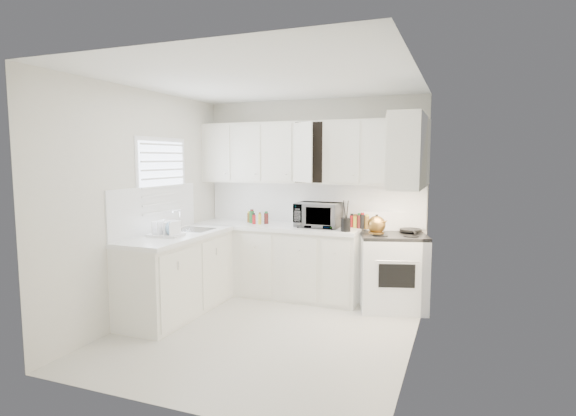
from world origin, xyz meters
The scene contains 34 objects.
floor centered at (0.00, 0.00, 0.00)m, with size 3.20×3.20×0.00m, color beige.
ceiling centered at (0.00, 0.00, 2.60)m, with size 3.20×3.20×0.00m, color white.
wall_back centered at (0.00, 1.60, 1.30)m, with size 3.00×3.00×0.00m, color silver.
wall_front centered at (0.00, -1.60, 1.30)m, with size 3.00×3.00×0.00m, color silver.
wall_left centered at (-1.50, 0.00, 1.30)m, with size 3.20×3.20×0.00m, color silver.
wall_right centered at (1.50, 0.00, 1.30)m, with size 3.20×3.20×0.00m, color silver.
window_blinds centered at (-1.48, 0.35, 1.55)m, with size 0.06×0.96×1.06m, color white, non-canonical shape.
lower_cabinets_back centered at (-0.39, 1.30, 0.45)m, with size 2.22×0.60×0.90m, color silver, non-canonical shape.
lower_cabinets_left centered at (-1.20, 0.20, 0.45)m, with size 0.60×1.60×0.90m, color silver, non-canonical shape.
countertop_back centered at (-0.39, 1.29, 0.93)m, with size 2.24×0.64×0.05m, color white.
countertop_left centered at (-1.19, 0.20, 0.93)m, with size 0.64×1.62×0.05m, color white.
backsplash_back centered at (0.00, 1.59, 1.23)m, with size 2.98×0.02×0.55m, color white.
backsplash_left centered at (-1.49, 0.20, 1.23)m, with size 0.02×1.60×0.55m, color white.
upper_cabinets_back centered at (0.00, 1.44, 1.50)m, with size 3.00×0.33×0.80m, color silver, non-canonical shape.
upper_cabinets_right centered at (1.33, 0.82, 1.50)m, with size 0.33×0.90×0.80m, color silver, non-canonical shape.
sink centered at (-1.19, 0.55, 1.07)m, with size 0.42×0.38×0.30m, color gray, non-canonical shape.
stove centered at (1.14, 1.27, 0.59)m, with size 0.76×0.63×1.18m, color white, non-canonical shape.
tea_kettle centered at (0.96, 1.11, 1.06)m, with size 0.26×0.22×0.24m, color olive, non-canonical shape.
frying_pan centered at (1.32, 1.43, 0.97)m, with size 0.26×0.45×0.04m, color black, non-canonical shape.
microwave centered at (0.18, 1.31, 1.14)m, with size 0.56×0.31×0.38m, color gray.
rice_cooker centered at (-0.05, 1.39, 1.06)m, with size 0.22×0.22×0.22m, color white, non-canonical shape.
paper_towel centered at (-0.12, 1.52, 1.08)m, with size 0.12×0.12×0.27m, color white.
utensil_crock centered at (0.60, 1.09, 1.14)m, with size 0.13×0.13×0.39m, color black, non-canonical shape.
dish_rack centered at (-1.22, 0.03, 1.05)m, with size 0.36×0.27×0.20m, color white, non-canonical shape.
spice_left_0 centered at (-0.85, 1.42, 1.02)m, with size 0.06×0.06×0.13m, color brown.
spice_left_1 centered at (-0.78, 1.33, 1.02)m, with size 0.06×0.06×0.13m, color #22672D.
spice_left_2 centered at (-0.70, 1.42, 1.02)m, with size 0.06×0.06×0.13m, color #AC171B.
spice_left_3 centered at (-0.62, 1.33, 1.02)m, with size 0.06×0.06×0.13m, color yellow.
spice_left_4 centered at (-0.55, 1.42, 1.02)m, with size 0.06×0.06×0.13m, color #5B1D1A.
sauce_right_0 centered at (0.58, 1.46, 1.05)m, with size 0.06×0.06×0.19m, color #AC171B.
sauce_right_1 centered at (0.64, 1.40, 1.05)m, with size 0.06×0.06×0.19m, color yellow.
sauce_right_2 centered at (0.69, 1.46, 1.05)m, with size 0.06×0.06×0.19m, color #5B1D1A.
sauce_right_3 centered at (0.74, 1.40, 1.05)m, with size 0.06×0.06×0.19m, color black.
sauce_right_4 centered at (0.80, 1.46, 1.05)m, with size 0.06×0.06×0.19m, color brown.
Camera 1 is at (1.91, -4.25, 1.83)m, focal length 28.57 mm.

